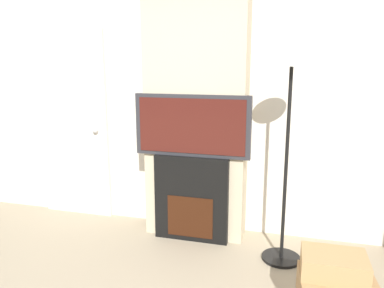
% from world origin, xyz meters
% --- Properties ---
extents(wall_back, '(6.00, 0.06, 2.70)m').
position_xyz_m(wall_back, '(0.00, 2.03, 1.35)').
color(wall_back, silver).
rests_on(wall_back, ground_plane).
extents(chimney_breast, '(0.96, 0.31, 2.70)m').
position_xyz_m(chimney_breast, '(0.00, 1.84, 1.35)').
color(chimney_breast, beige).
rests_on(chimney_breast, ground_plane).
extents(fireplace, '(0.71, 0.15, 0.83)m').
position_xyz_m(fireplace, '(0.00, 1.68, 0.41)').
color(fireplace, black).
rests_on(fireplace, ground_plane).
extents(television, '(1.09, 0.07, 0.57)m').
position_xyz_m(television, '(0.00, 1.68, 1.12)').
color(television, '#2D2D33').
rests_on(television, fireplace).
extents(floor_lamp, '(0.33, 0.33, 1.76)m').
position_xyz_m(floor_lamp, '(0.86, 1.50, 1.26)').
color(floor_lamp, black).
rests_on(floor_lamp, ground_plane).
extents(entry_door, '(0.81, 0.09, 2.03)m').
position_xyz_m(entry_door, '(-1.43, 1.97, 1.02)').
color(entry_door, silver).
rests_on(entry_door, ground_plane).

